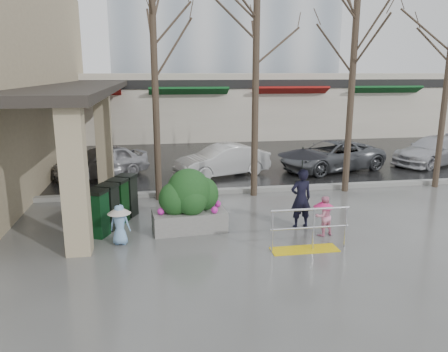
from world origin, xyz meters
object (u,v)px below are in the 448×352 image
object	(u,v)px
woman	(302,177)
car_b	(223,161)
car_c	(332,156)
handrail	(308,235)
tree_mideast	(354,48)
news_boxes	(113,204)
child_blue	(120,221)
tree_west	(153,38)
car_d	(434,151)
tree_midwest	(256,34)
child_pink	(324,213)
car_a	(101,162)
planter	(189,201)

from	to	relation	value
woman	car_b	world-z (taller)	woman
car_c	handrail	bearing A→B (deg)	-41.97
tree_mideast	news_boxes	world-z (taller)	tree_mideast
child_blue	news_boxes	xyz separation A→B (m)	(-0.27, 1.42, 0.01)
tree_west	car_b	size ratio (longest dim) A/B	1.78
tree_west	tree_mideast	size ratio (longest dim) A/B	1.05
handrail	car_d	bearing A→B (deg)	43.01
woman	child_blue	bearing A→B (deg)	-1.18
handrail	car_c	distance (m)	8.97
tree_midwest	car_b	size ratio (longest dim) A/B	1.83
handrail	car_b	distance (m)	7.80
child_pink	car_c	size ratio (longest dim) A/B	0.23
car_b	car_d	bearing A→B (deg)	74.56
child_pink	car_d	size ratio (longest dim) A/B	0.24
tree_west	car_c	world-z (taller)	tree_west
tree_midwest	car_a	distance (m)	7.92
news_boxes	car_d	bearing A→B (deg)	46.75
child_blue	planter	xyz separation A→B (m)	(1.75, 0.73, 0.19)
handrail	woman	distance (m)	1.85
car_b	woman	bearing A→B (deg)	-9.34
car_b	tree_midwest	bearing A→B (deg)	-7.91
child_pink	car_b	bearing A→B (deg)	-92.59
planter	car_a	size ratio (longest dim) A/B	0.53
tree_west	car_d	distance (m)	13.67
tree_mideast	car_c	bearing A→B (deg)	75.46
child_pink	car_c	distance (m)	7.90
woman	car_d	bearing A→B (deg)	-147.86
car_c	car_d	distance (m)	5.07
planter	child_blue	bearing A→B (deg)	-157.30
tree_west	planter	bearing A→B (deg)	-75.96
tree_mideast	tree_midwest	bearing A→B (deg)	180.00
planter	car_c	distance (m)	9.07
tree_mideast	woman	world-z (taller)	tree_mideast
tree_west	tree_mideast	xyz separation A→B (m)	(6.50, 0.00, -0.22)
handrail	woman	size ratio (longest dim) A/B	0.86
tree_west	news_boxes	distance (m)	5.19
car_a	car_d	size ratio (longest dim) A/B	0.85
tree_west	car_c	bearing A→B (deg)	23.80
tree_mideast	woman	xyz separation A→B (m)	(-2.80, -3.29, -3.47)
handrail	car_a	bearing A→B (deg)	123.56
woman	planter	xyz separation A→B (m)	(-2.96, 0.30, -0.59)
news_boxes	car_a	bearing A→B (deg)	122.12
tree_mideast	child_blue	bearing A→B (deg)	-153.63
news_boxes	car_c	xyz separation A→B (m)	(8.61, 5.54, 0.02)
tree_west	tree_midwest	xyz separation A→B (m)	(3.20, 0.00, 0.15)
tree_midwest	tree_mideast	bearing A→B (deg)	-0.00
child_pink	news_boxes	xyz separation A→B (m)	(-5.35, 1.66, 0.03)
handrail	tree_west	world-z (taller)	tree_west
tree_midwest	tree_mideast	size ratio (longest dim) A/B	1.08
child_pink	planter	world-z (taller)	planter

